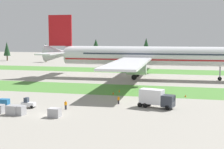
% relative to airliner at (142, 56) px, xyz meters
% --- Properties ---
extents(ground_plane, '(400.00, 400.00, 0.00)m').
position_rel_airliner_xyz_m(ground_plane, '(-8.48, -53.20, -7.40)').
color(ground_plane, gray).
extents(grass_strip_near, '(320.00, 17.30, 0.01)m').
position_rel_airliner_xyz_m(grass_strip_near, '(-8.48, -23.22, -7.39)').
color(grass_strip_near, '#4C8438').
rests_on(grass_strip_near, ground).
extents(grass_strip_far, '(320.00, 17.30, 0.01)m').
position_rel_airliner_xyz_m(grass_strip_far, '(-8.48, 23.38, -7.39)').
color(grass_strip_far, '#4C8438').
rests_on(grass_strip_far, ground).
extents(airliner, '(66.29, 81.13, 20.66)m').
position_rel_airliner_xyz_m(airliner, '(0.00, 0.00, 0.00)').
color(airliner, silver).
rests_on(airliner, ground).
extents(baggage_tug, '(2.66, 1.44, 1.97)m').
position_rel_airliner_xyz_m(baggage_tug, '(-15.06, -48.53, -6.58)').
color(baggage_tug, silver).
rests_on(baggage_tug, ground).
extents(cargo_dolly_lead, '(2.28, 1.61, 1.55)m').
position_rel_airliner_xyz_m(cargo_dolly_lead, '(-20.08, -48.79, -6.48)').
color(cargo_dolly_lead, '#A3A3A8').
rests_on(cargo_dolly_lead, ground).
extents(catering_truck, '(7.31, 4.03, 3.58)m').
position_rel_airliner_xyz_m(catering_truck, '(9.08, -42.85, -5.45)').
color(catering_truck, '#2D333D').
rests_on(catering_truck, ground).
extents(ground_crew_marshaller, '(0.36, 0.48, 1.74)m').
position_rel_airliner_xyz_m(ground_crew_marshaller, '(1.28, -41.15, -6.45)').
color(ground_crew_marshaller, black).
rests_on(ground_crew_marshaller, ground).
extents(ground_crew_loader, '(0.40, 0.45, 1.74)m').
position_rel_airliner_xyz_m(ground_crew_loader, '(-7.38, -48.33, -6.45)').
color(ground_crew_loader, black).
rests_on(ground_crew_loader, ground).
extents(uld_container_0, '(2.15, 1.80, 1.67)m').
position_rel_airliner_xyz_m(uld_container_0, '(-13.81, -54.27, -6.56)').
color(uld_container_0, '#A3A3A8').
rests_on(uld_container_0, ground).
extents(uld_container_2, '(2.04, 1.65, 1.57)m').
position_rel_airliner_xyz_m(uld_container_2, '(-7.04, -54.36, -6.61)').
color(uld_container_2, '#A3A3A8').
rests_on(uld_container_2, ground).
extents(uld_container_3, '(2.00, 1.60, 1.68)m').
position_rel_airliner_xyz_m(uld_container_3, '(-14.98, -54.44, -6.56)').
color(uld_container_3, '#A3A3A8').
rests_on(uld_container_3, ground).
extents(taxiway_marker_0, '(0.44, 0.44, 0.49)m').
position_rel_airliner_xyz_m(taxiway_marker_0, '(-2.44, -30.10, -7.15)').
color(taxiway_marker_0, orange).
rests_on(taxiway_marker_0, ground).
extents(taxiway_marker_1, '(0.44, 0.44, 0.65)m').
position_rel_airliner_xyz_m(taxiway_marker_1, '(-1.64, -27.03, -7.07)').
color(taxiway_marker_1, orange).
rests_on(taxiway_marker_1, ground).
extents(taxiway_marker_2, '(0.44, 0.44, 0.57)m').
position_rel_airliner_xyz_m(taxiway_marker_2, '(14.40, -29.88, -7.11)').
color(taxiway_marker_2, orange).
rests_on(taxiway_marker_2, ground).
extents(taxiway_marker_3, '(0.44, 0.44, 0.70)m').
position_rel_airliner_xyz_m(taxiway_marker_3, '(11.50, -30.48, -7.05)').
color(taxiway_marker_3, orange).
rests_on(taxiway_marker_3, ground).
extents(distant_tree_line, '(202.98, 10.39, 12.59)m').
position_rel_airliner_xyz_m(distant_tree_line, '(-4.40, 57.21, -0.63)').
color(distant_tree_line, '#4C3823').
rests_on(distant_tree_line, ground).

